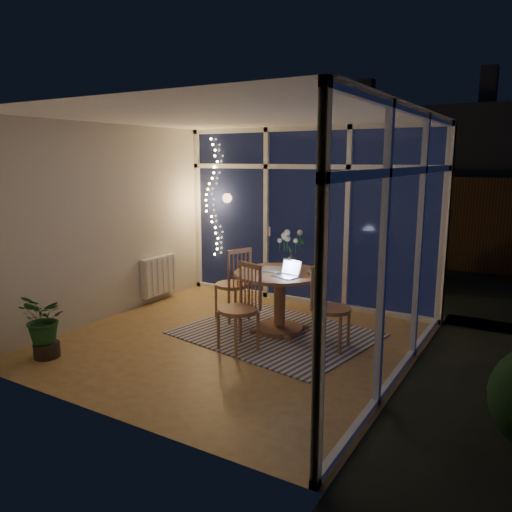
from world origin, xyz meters
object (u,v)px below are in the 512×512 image
(chair_front, at_px, (238,308))
(flower_vase, at_px, (292,260))
(chair_right, at_px, (332,307))
(potted_plant, at_px, (45,324))
(dining_table, at_px, (280,302))
(laptop, at_px, (285,268))
(chair_left, at_px, (232,283))

(chair_front, bearing_deg, flower_vase, 102.95)
(chair_right, bearing_deg, potted_plant, 122.01)
(dining_table, height_order, chair_right, chair_right)
(laptop, bearing_deg, dining_table, 147.20)
(dining_table, relative_size, chair_left, 1.12)
(chair_left, height_order, laptop, chair_left)
(laptop, xyz_separation_m, potted_plant, (-1.99, -1.82, -0.50))
(dining_table, relative_size, flower_vase, 5.38)
(chair_front, height_order, flower_vase, chair_front)
(dining_table, relative_size, laptop, 3.93)
(chair_front, relative_size, laptop, 3.50)
(dining_table, bearing_deg, potted_plant, -131.90)
(chair_right, bearing_deg, chair_front, 120.56)
(dining_table, distance_m, flower_vase, 0.58)
(chair_left, distance_m, chair_right, 1.59)
(chair_right, relative_size, potted_plant, 1.30)
(dining_table, distance_m, chair_left, 0.80)
(laptop, relative_size, potted_plant, 0.38)
(laptop, height_order, potted_plant, laptop)
(flower_vase, height_order, potted_plant, flower_vase)
(dining_table, bearing_deg, chair_left, 171.18)
(laptop, relative_size, flower_vase, 1.37)
(chair_left, xyz_separation_m, laptop, (0.96, -0.32, 0.37))
(chair_right, relative_size, chair_front, 0.98)
(laptop, height_order, flower_vase, same)
(laptop, bearing_deg, flower_vase, 124.19)
(chair_right, bearing_deg, dining_table, 72.30)
(chair_front, height_order, potted_plant, chair_front)
(flower_vase, bearing_deg, chair_right, -33.50)
(dining_table, xyz_separation_m, chair_left, (-0.79, 0.12, 0.12))
(dining_table, height_order, chair_left, chair_left)
(flower_vase, xyz_separation_m, potted_plant, (-1.82, -2.33, -0.50))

